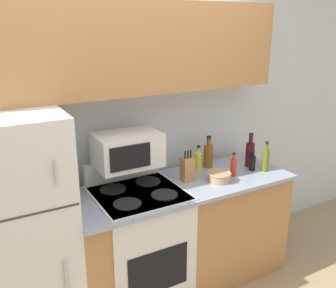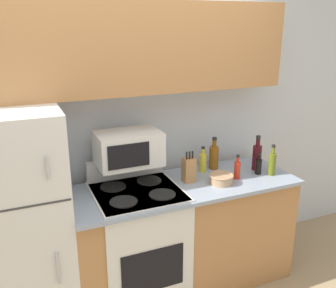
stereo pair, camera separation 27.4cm
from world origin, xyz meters
TOP-DOWN VIEW (x-y plane):
  - wall_back at (0.00, 0.73)m, footprint 8.00×0.05m
  - lower_cabinets at (0.36, 0.31)m, footprint 1.80×0.66m
  - refrigerator at (-0.90, 0.35)m, footprint 0.71×0.72m
  - upper_cabinets at (0.00, 0.55)m, footprint 2.51×0.31m
  - stove at (-0.03, 0.30)m, footprint 0.65×0.64m
  - microwave at (-0.05, 0.44)m, footprint 0.48×0.33m
  - knife_block at (0.40, 0.32)m, footprint 0.09×0.08m
  - bowl at (0.62, 0.19)m, footprint 0.19×0.19m
  - bottle_soy_sauce at (1.01, 0.24)m, footprint 0.05×0.05m
  - bottle_hot_sauce at (0.79, 0.22)m, footprint 0.05×0.05m
  - bottle_whiskey at (0.72, 0.49)m, footprint 0.08×0.08m
  - bottle_cooking_spray at (0.60, 0.46)m, footprint 0.06×0.06m
  - bottle_olive_oil at (1.09, 0.18)m, footprint 0.06×0.06m
  - bottle_wine_red at (1.05, 0.32)m, footprint 0.08×0.08m

SIDE VIEW (x-z plane):
  - lower_cabinets at x=0.36m, z-range 0.00..0.92m
  - stove at x=-0.03m, z-range -0.06..1.03m
  - refrigerator at x=-0.90m, z-range 0.00..1.62m
  - bowl at x=0.62m, z-range 0.93..1.00m
  - bottle_soy_sauce at x=1.01m, z-range 0.90..1.08m
  - bottle_hot_sauce at x=0.79m, z-range 0.90..1.10m
  - bottle_cooking_spray at x=0.60m, z-range 0.90..1.12m
  - knife_block at x=0.40m, z-range 0.90..1.15m
  - bottle_olive_oil at x=1.09m, z-range 0.90..1.16m
  - bottle_whiskey at x=0.72m, z-range 0.89..1.17m
  - bottle_wine_red at x=1.05m, z-range 0.89..1.19m
  - microwave at x=-0.05m, z-range 1.10..1.35m
  - wall_back at x=0.00m, z-range 0.00..2.55m
  - upper_cabinets at x=0.00m, z-range 1.62..2.27m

